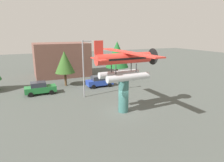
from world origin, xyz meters
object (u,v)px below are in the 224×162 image
(display_pedestal, at_px, (123,95))
(tree_east, at_px, (65,62))
(car_mid_blue, at_px, (99,81))
(tree_center_back, at_px, (117,54))
(floatplane_monument, at_px, (125,63))
(streetlight_primary, at_px, (85,65))
(storefront_building, at_px, (61,59))
(car_near_green, at_px, (40,88))

(display_pedestal, height_order, tree_east, tree_east)
(car_mid_blue, bearing_deg, tree_center_back, 37.89)
(tree_east, height_order, tree_center_back, tree_center_back)
(car_mid_blue, distance_m, tree_east, 6.31)
(display_pedestal, xyz_separation_m, tree_center_back, (6.25, 14.59, 2.69))
(floatplane_monument, xyz_separation_m, tree_center_back, (6.12, 14.59, -0.84))
(streetlight_primary, height_order, tree_center_back, streetlight_primary)
(streetlight_primary, height_order, tree_east, streetlight_primary)
(storefront_building, height_order, tree_center_back, tree_center_back)
(tree_east, relative_size, tree_center_back, 0.81)
(display_pedestal, relative_size, storefront_building, 0.36)
(tree_center_back, bearing_deg, display_pedestal, -113.20)
(car_near_green, distance_m, storefront_building, 12.93)
(floatplane_monument, height_order, car_mid_blue, floatplane_monument)
(car_near_green, relative_size, tree_east, 0.75)
(car_mid_blue, bearing_deg, tree_east, 149.24)
(display_pedestal, relative_size, tree_center_back, 0.54)
(floatplane_monument, bearing_deg, tree_center_back, 65.30)
(tree_center_back, bearing_deg, floatplane_monument, -112.77)
(car_mid_blue, bearing_deg, floatplane_monument, -95.97)
(tree_east, bearing_deg, display_pedestal, -75.37)
(floatplane_monument, xyz_separation_m, streetlight_primary, (-2.37, 6.63, -1.00))
(floatplane_monument, bearing_deg, storefront_building, 95.00)
(car_near_green, xyz_separation_m, storefront_building, (5.21, 11.60, 2.35))
(floatplane_monument, distance_m, tree_east, 14.11)
(tree_east, xyz_separation_m, tree_center_back, (9.79, 1.05, 0.69))
(streetlight_primary, bearing_deg, display_pedestal, -71.35)
(storefront_building, distance_m, tree_east, 8.54)
(floatplane_monument, relative_size, car_near_green, 2.48)
(car_near_green, bearing_deg, tree_center_back, 16.66)
(car_mid_blue, xyz_separation_m, tree_east, (-4.78, 2.85, 2.98))
(tree_east, bearing_deg, car_mid_blue, -30.76)
(tree_east, bearing_deg, floatplane_monument, -74.85)
(display_pedestal, distance_m, car_near_green, 13.00)
(display_pedestal, relative_size, car_near_green, 0.88)
(floatplane_monument, height_order, tree_center_back, floatplane_monument)
(storefront_building, xyz_separation_m, tree_center_back, (8.80, -7.41, 1.31))
(floatplane_monument, distance_m, tree_center_back, 15.84)
(car_mid_blue, xyz_separation_m, streetlight_primary, (-3.49, -4.06, 3.50))
(display_pedestal, relative_size, car_mid_blue, 0.88)
(storefront_building, relative_size, tree_center_back, 1.49)
(car_mid_blue, bearing_deg, streetlight_primary, -130.66)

